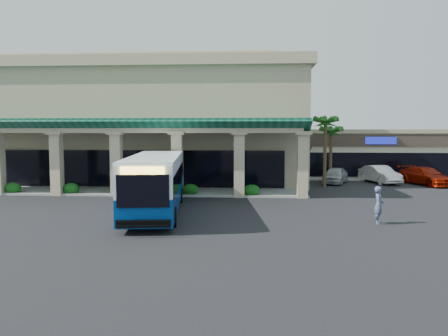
# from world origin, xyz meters

# --- Properties ---
(ground) EXTENTS (110.00, 110.00, 0.00)m
(ground) POSITION_xyz_m (0.00, 0.00, 0.00)
(ground) COLOR black
(main_building) EXTENTS (30.80, 14.80, 11.35)m
(main_building) POSITION_xyz_m (-8.00, 16.00, 5.67)
(main_building) COLOR tan
(main_building) RESTS_ON ground
(arcade) EXTENTS (30.00, 6.20, 5.70)m
(arcade) POSITION_xyz_m (-8.00, 6.80, 2.85)
(arcade) COLOR #0B4432
(arcade) RESTS_ON ground
(strip_mall) EXTENTS (22.50, 12.50, 4.90)m
(strip_mall) POSITION_xyz_m (18.00, 24.00, 2.45)
(strip_mall) COLOR beige
(strip_mall) RESTS_ON ground
(palm_0) EXTENTS (2.40, 2.40, 6.60)m
(palm_0) POSITION_xyz_m (8.50, 11.00, 3.30)
(palm_0) COLOR #1C5917
(palm_0) RESTS_ON ground
(palm_1) EXTENTS (2.40, 2.40, 5.80)m
(palm_1) POSITION_xyz_m (9.50, 14.00, 2.90)
(palm_1) COLOR #1C5917
(palm_1) RESTS_ON ground
(broadleaf_tree) EXTENTS (2.60, 2.60, 4.81)m
(broadleaf_tree) POSITION_xyz_m (7.50, 19.00, 2.41)
(broadleaf_tree) COLOR #104710
(broadleaf_tree) RESTS_ON ground
(transit_bus) EXTENTS (4.24, 12.27, 3.36)m
(transit_bus) POSITION_xyz_m (-3.20, -1.00, 1.68)
(transit_bus) COLOR navy
(transit_bus) RESTS_ON ground
(pedestrian) EXTENTS (0.66, 0.82, 1.95)m
(pedestrian) POSITION_xyz_m (8.97, -3.30, 0.98)
(pedestrian) COLOR #485072
(pedestrian) RESTS_ON ground
(car_silver) EXTENTS (3.23, 4.71, 1.49)m
(car_silver) POSITION_xyz_m (9.93, 13.86, 0.74)
(car_silver) COLOR #B6B6BA
(car_silver) RESTS_ON ground
(car_white) EXTENTS (3.00, 5.12, 1.59)m
(car_white) POSITION_xyz_m (14.03, 14.43, 0.80)
(car_white) COLOR white
(car_white) RESTS_ON ground
(car_red) EXTENTS (3.93, 5.86, 1.58)m
(car_red) POSITION_xyz_m (17.68, 13.32, 0.79)
(car_red) COLOR #941402
(car_red) RESTS_ON ground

